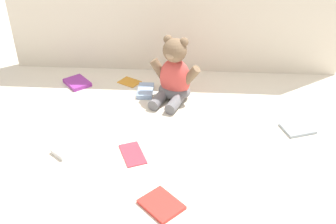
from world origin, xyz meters
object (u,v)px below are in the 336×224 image
Objects in this scene: teddy_bear at (174,76)px; book_case_4 at (77,83)px; book_case_1 at (161,205)px; book_case_2 at (298,128)px; book_case_3 at (133,154)px; book_case_6 at (71,147)px; book_case_5 at (145,91)px; book_case_0 at (130,82)px.

teddy_bear is 2.35× the size of book_case_4.
book_case_1 and book_case_2 have the same top height.
teddy_bear is 2.12× the size of book_case_3.
book_case_6 reaches higher than book_case_2.
teddy_bear is 2.43× the size of book_case_2.
book_case_3 is at bearing -87.21° from teddy_bear.
book_case_5 is at bearing -131.09° from book_case_2.
book_case_5 reaches higher than book_case_3.
book_case_5 is (-0.12, 0.69, 0.00)m from book_case_1.
book_case_2 is 0.97× the size of book_case_4.
teddy_bear is 0.27m from book_case_0.
book_case_6 is at bearing 60.20° from book_case_4.
teddy_bear reaches higher than book_case_6.
book_case_0 is at bearing 76.11° from book_case_3.
book_case_0 is 0.81m from book_case_1.
book_case_2 is (0.50, -0.22, -0.10)m from teddy_bear.
book_case_1 is 0.87m from book_case_4.
book_case_2 is at bearing 94.42° from book_case_0.
book_case_1 is 0.44m from book_case_6.
book_case_0 is at bearing 146.44° from book_case_4.
book_case_0 and book_case_3 have the same top height.
book_case_3 is 1.05× the size of book_case_6.
book_case_2 is at bearing -5.83° from book_case_3.
book_case_4 is at bearing -171.25° from teddy_bear.
book_case_0 is 0.13m from book_case_5.
book_case_1 is at bearing -86.67° from book_case_3.
book_case_4 is 0.33m from book_case_5.
book_case_3 is at bearing -108.65° from book_case_1.
book_case_1 is at bearing -70.53° from teddy_bear.
book_case_5 reaches higher than book_case_1.
book_case_4 is 0.95× the size of book_case_6.
book_case_3 is (-0.12, 0.24, -0.00)m from book_case_1.
teddy_bear is at bearing 165.46° from book_case_5.
book_case_2 is at bearing 157.85° from book_case_5.
book_case_0 is 0.54m from book_case_6.
book_case_0 is 0.54m from book_case_3.
book_case_5 is (-0.63, 0.25, 0.00)m from book_case_2.
teddy_bear is 2.22× the size of book_case_6.
book_case_2 is 0.93× the size of book_case_5.
book_case_1 is 0.97× the size of book_case_6.
book_case_6 is (-0.35, 0.26, 0.00)m from book_case_1.
book_case_6 is at bearing 14.92° from book_case_0.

